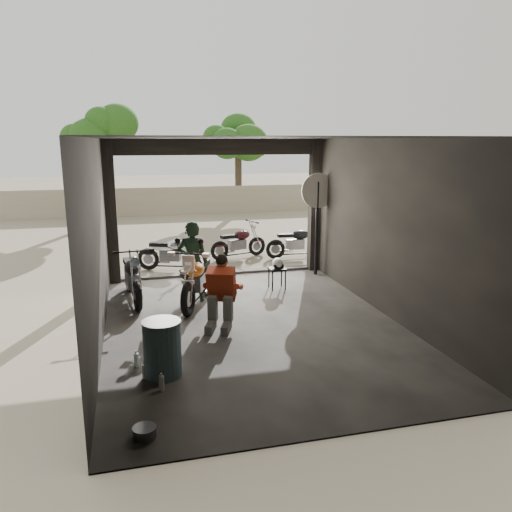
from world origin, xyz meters
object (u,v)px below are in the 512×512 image
outside_bike_a (172,250)px  mechanic (220,294)px  left_bike (132,273)px  helmet (278,263)px  sign_post (317,207)px  rider (193,262)px  oil_drum (162,349)px  outside_bike_c (297,240)px  main_bike (197,276)px  outside_bike_b (239,240)px  stool (277,271)px

outside_bike_a → mechanic: size_ratio=1.26×
left_bike → helmet: size_ratio=6.53×
helmet → sign_post: size_ratio=0.11×
rider → mechanic: (0.26, -1.60, -0.20)m
helmet → oil_drum: oil_drum is taller
outside_bike_c → rider: (-3.23, -3.12, 0.31)m
mechanic → oil_drum: 1.93m
outside_bike_a → sign_post: sign_post is taller
main_bike → sign_post: size_ratio=0.73×
outside_bike_b → rider: rider is taller
outside_bike_c → stool: outside_bike_c is taller
helmet → mechanic: bearing=-111.9°
sign_post → main_bike: bearing=-136.3°
left_bike → rider: rider is taller
mechanic → sign_post: bearing=66.1°
left_bike → rider: bearing=-21.3°
outside_bike_a → rider: (0.20, -2.55, 0.29)m
stool → outside_bike_a: bearing=133.3°
outside_bike_b → helmet: (0.16, -3.18, 0.10)m
main_bike → outside_bike_b: 4.09m
outside_bike_b → left_bike: bearing=120.9°
rider → sign_post: sign_post is taller
outside_bike_a → helmet: outside_bike_a is taller
main_bike → mechanic: size_ratio=1.44×
outside_bike_c → stool: 3.08m
rider → sign_post: bearing=-141.5°
rider → stool: bearing=-152.6°
sign_post → rider: bearing=-140.4°
outside_bike_b → sign_post: bearing=-164.8°
outside_bike_a → sign_post: size_ratio=0.64×
sign_post → left_bike: bearing=-150.1°
outside_bike_c → sign_post: size_ratio=0.62×
main_bike → outside_bike_c: size_ratio=1.18×
left_bike → sign_post: 4.51m
main_bike → rider: bearing=125.5°
left_bike → oil_drum: size_ratio=2.15×
helmet → oil_drum: bearing=-109.6°
mechanic → helmet: 2.50m
main_bike → outside_bike_c: main_bike is taller
helmet → rider: bearing=-152.3°
oil_drum → sign_post: size_ratio=0.33×
rider → mechanic: rider is taller
outside_bike_b → oil_drum: size_ratio=1.87×
main_bike → sign_post: (3.04, 1.52, 1.05)m
helmet → sign_post: 1.88m
left_bike → outside_bike_c: left_bike is taller
outside_bike_b → oil_drum: outside_bike_b is taller
outside_bike_b → mechanic: (-1.43, -5.10, 0.11)m
outside_bike_a → outside_bike_c: (3.43, 0.57, -0.01)m
outside_bike_c → sign_post: 2.17m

